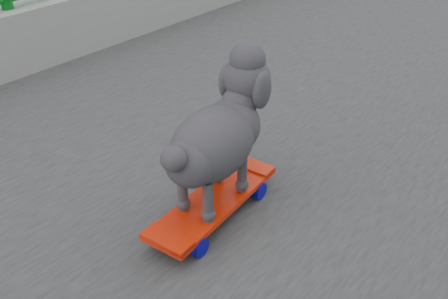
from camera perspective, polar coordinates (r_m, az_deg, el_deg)
skateboard at (r=1.60m, az=-1.15°, el=-5.90°), size 0.19×0.51×0.07m
poodle at (r=1.49m, az=-0.67°, el=1.72°), size 0.23×0.49×0.40m
car_1 at (r=18.72m, az=3.59°, el=8.72°), size 1.47×4.20×1.39m
car_3 at (r=20.64m, az=-18.01°, el=9.55°), size 2.02×4.96×1.44m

